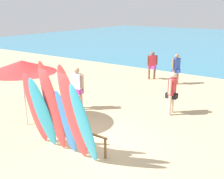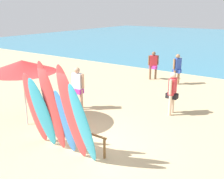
% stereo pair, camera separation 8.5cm
% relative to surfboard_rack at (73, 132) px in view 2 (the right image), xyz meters
% --- Properties ---
extents(ground, '(60.00, 60.00, 0.00)m').
position_rel_surfboard_rack_xyz_m(ground, '(0.00, 14.00, -0.48)').
color(ground, tan).
extents(surfboard_rack, '(2.38, 0.07, 0.63)m').
position_rel_surfboard_rack_xyz_m(surfboard_rack, '(0.00, 0.00, 0.00)').
color(surfboard_rack, brown).
rests_on(surfboard_rack, ground).
extents(surfboard_red_0, '(0.57, 0.66, 2.28)m').
position_rel_surfboard_rack_xyz_m(surfboard_red_0, '(-0.96, -0.52, 0.66)').
color(surfboard_red_0, '#D13D42').
rests_on(surfboard_red_0, ground).
extents(surfboard_teal_1, '(0.60, 0.75, 2.22)m').
position_rel_surfboard_rack_xyz_m(surfboard_teal_1, '(-0.57, -0.59, 0.63)').
color(surfboard_teal_1, '#289EC6').
rests_on(surfboard_teal_1, ground).
extents(surfboard_red_2, '(0.53, 0.78, 2.71)m').
position_rel_surfboard_rack_xyz_m(surfboard_red_2, '(-0.17, -0.59, 0.88)').
color(surfboard_red_2, '#D13D42').
rests_on(surfboard_red_2, ground).
extents(surfboard_blue_3, '(0.56, 0.63, 1.96)m').
position_rel_surfboard_rack_xyz_m(surfboard_blue_3, '(0.16, -0.47, 0.50)').
color(surfboard_blue_3, '#337AD1').
rests_on(surfboard_blue_3, ground).
extents(surfboard_red_4, '(0.58, 0.80, 2.72)m').
position_rel_surfboard_rack_xyz_m(surfboard_red_4, '(0.60, -0.63, 0.88)').
color(surfboard_red_4, '#D13D42').
rests_on(surfboard_red_4, ground).
extents(surfboard_teal_5, '(0.54, 0.84, 2.33)m').
position_rel_surfboard_rack_xyz_m(surfboard_teal_5, '(0.95, -0.64, 0.68)').
color(surfboard_teal_5, '#289EC6').
rests_on(surfboard_teal_5, ground).
extents(beachgoer_photographing, '(0.43, 0.62, 1.65)m').
position_rel_surfboard_rack_xyz_m(beachgoer_photographing, '(1.33, 4.06, 0.47)').
color(beachgoer_photographing, beige).
rests_on(beachgoer_photographing, ground).
extents(beachgoer_midbeach, '(0.49, 0.42, 1.60)m').
position_rel_surfboard_rack_xyz_m(beachgoer_midbeach, '(-1.65, 8.46, 0.44)').
color(beachgoer_midbeach, brown).
rests_on(beachgoer_midbeach, ground).
extents(beachgoer_strolling, '(0.65, 0.28, 1.72)m').
position_rel_surfboard_rack_xyz_m(beachgoer_strolling, '(-1.99, 2.42, 0.51)').
color(beachgoer_strolling, tan).
rests_on(beachgoer_strolling, ground).
extents(beachgoer_by_water, '(0.42, 0.59, 1.63)m').
position_rel_surfboard_rack_xyz_m(beachgoer_by_water, '(-0.14, 8.23, 0.46)').
color(beachgoer_by_water, '#9E704C').
rests_on(beachgoer_by_water, ground).
extents(beach_chair_red, '(0.66, 0.79, 0.82)m').
position_rel_surfboard_rack_xyz_m(beach_chair_red, '(-2.72, 1.38, -0.05)').
color(beach_chair_red, '#B7B7BC').
rests_on(beach_chair_red, ground).
extents(beach_umbrella, '(2.27, 2.27, 2.29)m').
position_rel_surfboard_rack_xyz_m(beach_umbrella, '(-2.42, 0.24, 1.61)').
color(beach_umbrella, silver).
rests_on(beach_umbrella, ground).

